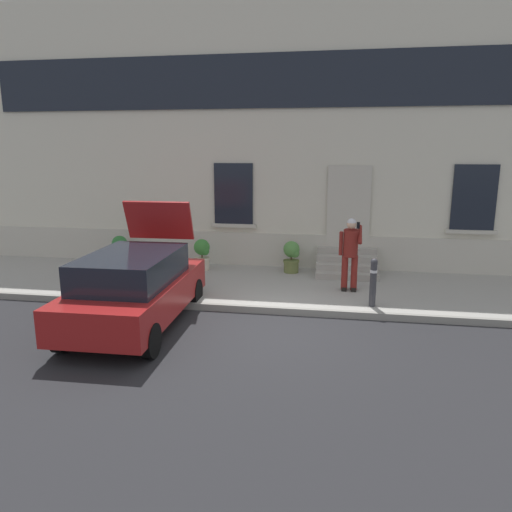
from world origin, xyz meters
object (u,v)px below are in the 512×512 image
at_px(planter_olive, 292,256).
at_px(person_on_phone, 350,250).
at_px(bollard_far_left, 174,272).
at_px(planter_charcoal, 120,250).
at_px(planter_cream, 202,254).
at_px(hatchback_car_red, 135,287).
at_px(bollard_near_person, 373,281).

bearing_deg(planter_olive, person_on_phone, -46.45).
relative_size(bollard_far_left, planter_charcoal, 1.22).
distance_m(person_on_phone, planter_cream, 4.26).
bearing_deg(hatchback_car_red, bollard_near_person, 18.61).
xyz_separation_m(bollard_near_person, planter_charcoal, (-6.91, 2.61, -0.11)).
distance_m(hatchback_car_red, planter_cream, 4.06).
distance_m(planter_cream, planter_olive, 2.47).
relative_size(hatchback_car_red, planter_charcoal, 4.76).
xyz_separation_m(planter_charcoal, planter_olive, (4.94, 0.00, 0.00)).
distance_m(bollard_far_left, planter_olive, 3.56).
xyz_separation_m(bollard_near_person, person_on_phone, (-0.47, 1.03, 0.44)).
bearing_deg(person_on_phone, hatchback_car_red, -157.77).
relative_size(person_on_phone, planter_cream, 2.03).
distance_m(bollard_near_person, person_on_phone, 1.21).
bearing_deg(bollard_far_left, person_on_phone, 14.68).
bearing_deg(planter_cream, bollard_far_left, -88.81).
bearing_deg(planter_cream, planter_charcoal, 177.16).
relative_size(hatchback_car_red, planter_cream, 4.76).
distance_m(person_on_phone, planter_charcoal, 6.65).
relative_size(bollard_far_left, planter_cream, 1.22).
distance_m(bollard_near_person, bollard_far_left, 4.39).
xyz_separation_m(hatchback_car_red, bollard_far_left, (0.25, 1.56, -0.09)).
bearing_deg(bollard_far_left, planter_olive, 47.15).
bearing_deg(planter_cream, bollard_near_person, -29.21).
bearing_deg(planter_charcoal, hatchback_car_red, -61.44).
xyz_separation_m(planter_charcoal, planter_cream, (2.47, -0.12, 0.00)).
height_order(planter_charcoal, planter_olive, same).
relative_size(planter_charcoal, planter_olive, 1.00).
height_order(hatchback_car_red, planter_olive, hatchback_car_red).
bearing_deg(planter_cream, person_on_phone, -20.14).
bearing_deg(hatchback_car_red, planter_cream, 87.16).
height_order(bollard_near_person, planter_olive, bollard_near_person).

